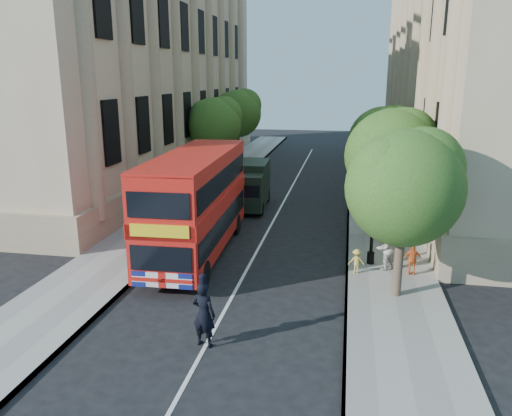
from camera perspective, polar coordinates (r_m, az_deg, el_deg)
The scene contains 17 objects.
ground at distance 16.56m, azimuth -4.35°, elevation -12.94°, with size 120.00×120.00×0.00m, color black.
pavement_right at distance 25.38m, azimuth 14.30°, elevation -3.17°, with size 3.50×80.00×0.12m, color gray.
pavement_left at distance 27.08m, azimuth -10.75°, elevation -1.83°, with size 3.50×80.00×0.12m, color gray.
building_right at distance 39.42m, azimuth 26.11°, elevation 15.28°, with size 12.00×38.00×18.00m, color tan.
building_left at distance 42.05m, azimuth -14.92°, elevation 16.13°, with size 12.00×38.00×18.00m, color tan.
tree_right_near at distance 17.62m, azimuth 16.76°, elevation 2.89°, with size 4.00×4.00×6.08m.
tree_right_mid at distance 23.48m, azimuth 15.34°, elevation 6.33°, with size 4.20×4.20×6.37m.
tree_right_far at distance 29.43m, azimuth 14.44°, elevation 7.76°, with size 4.00×4.00×6.15m.
tree_left_far at distance 37.62m, azimuth -4.72°, elevation 9.82°, with size 4.00×4.00×6.30m.
tree_left_back at distance 45.35m, azimuth -2.04°, elevation 11.04°, with size 4.20×4.20×6.65m.
lamp_post at distance 20.82m, azimuth 13.30°, elevation -0.01°, with size 0.32×0.32×5.16m.
double_decker_bus at distance 21.84m, azimuth -6.84°, elevation 0.82°, with size 2.89×9.70×4.44m.
box_van at distance 29.75m, azimuth -0.69°, elevation 2.47°, with size 2.16×4.85×2.72m.
police_constable at distance 14.89m, azimuth -5.98°, elevation -11.98°, with size 0.73×0.48×2.01m, color black.
woman_pedestrian at distance 20.77m, azimuth 14.52°, elevation -4.44°, with size 0.87×0.68×1.80m, color beige.
child_a at distance 20.58m, azimuth 17.46°, elevation -5.64°, with size 0.74×0.31×1.26m, color orange.
child_b at distance 20.27m, azimuth 11.41°, elevation -5.96°, with size 0.63×0.36×0.98m, color gold.
Camera 1 is at (3.88, -14.13, 7.70)m, focal length 35.00 mm.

